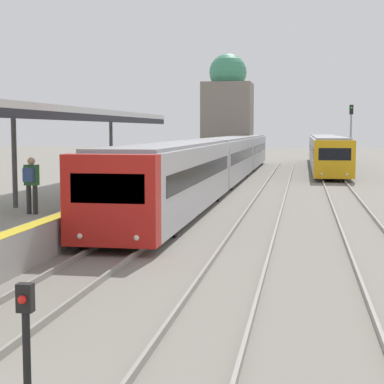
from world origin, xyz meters
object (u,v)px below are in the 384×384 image
(signal_post_near, at_px, (26,331))
(train_near, at_px, (223,158))
(person_on_platform, at_px, (31,181))
(signal_mast_far, at_px, (351,132))
(train_far, at_px, (326,150))

(signal_post_near, bearing_deg, train_near, 93.06)
(person_on_platform, bearing_deg, train_near, 83.96)
(person_on_platform, distance_m, train_near, 24.65)
(person_on_platform, bearing_deg, signal_post_near, -66.57)
(signal_post_near, xyz_separation_m, signal_mast_far, (6.83, 41.77, 2.32))
(person_on_platform, distance_m, train_far, 43.34)
(signal_mast_far, bearing_deg, person_on_platform, -109.73)
(train_near, xyz_separation_m, signal_post_near, (1.86, -34.79, -0.63))
(person_on_platform, xyz_separation_m, train_near, (2.59, 24.51, -0.37))
(train_near, bearing_deg, person_on_platform, -96.04)
(person_on_platform, height_order, train_far, train_far)
(signal_post_near, height_order, signal_mast_far, signal_mast_far)
(person_on_platform, bearing_deg, train_far, 76.84)
(train_near, height_order, train_far, train_near)
(signal_mast_far, bearing_deg, train_near, -141.27)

